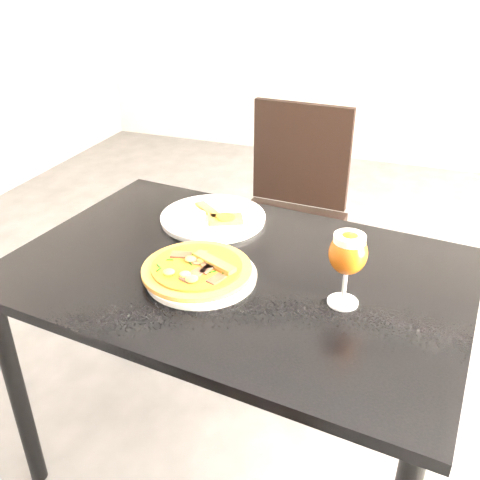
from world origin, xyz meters
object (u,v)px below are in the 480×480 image
at_px(dining_table, 235,295).
at_px(pizza, 197,268).
at_px(chair_far, 289,211).
at_px(beer_glass, 348,254).

bearing_deg(dining_table, pizza, -128.14).
bearing_deg(chair_far, pizza, -86.79).
distance_m(dining_table, pizza, 0.16).
xyz_separation_m(dining_table, pizza, (-0.07, -0.08, 0.11)).
xyz_separation_m(pizza, beer_glass, (0.37, 0.01, 0.11)).
xyz_separation_m(dining_table, beer_glass, (0.30, -0.06, 0.23)).
bearing_deg(beer_glass, pizza, -178.08).
distance_m(chair_far, beer_glass, 1.05).
relative_size(chair_far, beer_glass, 5.05).
bearing_deg(chair_far, beer_glass, -64.36).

